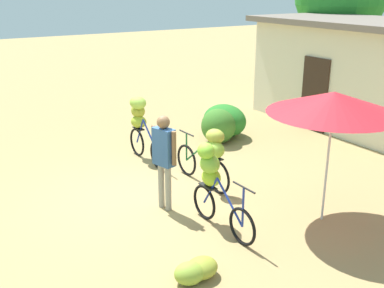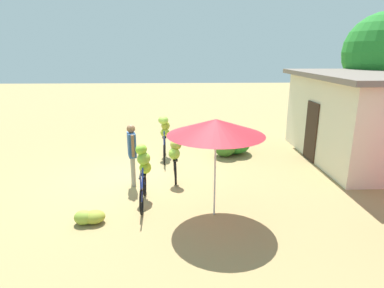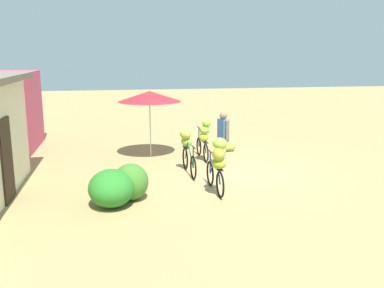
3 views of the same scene
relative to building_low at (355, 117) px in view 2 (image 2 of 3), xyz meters
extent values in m
plane|color=#A08654|center=(1.50, -7.20, -1.50)|extent=(60.00, 60.00, 0.00)
cube|color=beige|center=(0.00, 0.00, -0.10)|extent=(5.18, 2.85, 2.79)
cube|color=#72665B|center=(0.00, 0.00, 1.38)|extent=(5.68, 3.35, 0.16)
cube|color=#332319|center=(0.00, -1.44, -0.50)|extent=(0.90, 0.06, 2.00)
cylinder|color=brown|center=(-2.68, 2.34, -0.17)|extent=(0.32, 0.32, 2.64)
sphere|color=#247D28|center=(-2.68, 2.34, 2.10)|extent=(3.16, 3.16, 3.16)
ellipsoid|color=#287726|center=(-0.82, -3.87, -1.07)|extent=(1.27, 1.06, 0.86)
ellipsoid|color=#3C7527|center=(-0.46, -4.32, -1.05)|extent=(0.91, 0.85, 0.89)
cylinder|color=beige|center=(3.82, -5.15, -0.41)|extent=(0.04, 0.04, 2.17)
cone|color=red|center=(3.82, -5.15, 0.58)|extent=(2.12, 2.12, 0.35)
torus|color=black|center=(0.29, -6.45, -1.16)|extent=(0.67, 0.07, 0.67)
torus|color=black|center=(-0.72, -6.48, -1.16)|extent=(0.67, 0.07, 0.67)
cylinder|color=navy|center=(-0.54, -6.47, -0.85)|extent=(0.38, 0.05, 0.65)
cylinder|color=navy|center=(-0.04, -6.46, -0.85)|extent=(0.68, 0.05, 0.66)
cylinder|color=black|center=(0.29, -6.45, -0.56)|extent=(0.50, 0.04, 0.03)
cylinder|color=navy|center=(0.29, -6.45, -0.86)|extent=(0.04, 0.04, 0.60)
cube|color=black|center=(-0.62, -6.48, -0.80)|extent=(0.36, 0.15, 0.02)
ellipsoid|color=#95AA2B|center=(-0.63, -6.46, -0.65)|extent=(0.47, 0.42, 0.28)
ellipsoid|color=#989F2D|center=(-0.70, -6.43, -0.41)|extent=(0.39, 0.32, 0.32)
ellipsoid|color=#97C042|center=(-0.54, -6.50, -0.17)|extent=(0.46, 0.38, 0.28)
torus|color=black|center=(0.91, -6.11, -1.16)|extent=(0.68, 0.08, 0.67)
torus|color=black|center=(2.01, -6.06, -1.16)|extent=(0.68, 0.08, 0.67)
cylinder|color=#19592D|center=(1.81, -6.07, -0.86)|extent=(0.42, 0.05, 0.61)
cylinder|color=#19592D|center=(1.27, -6.09, -0.86)|extent=(0.74, 0.07, 0.62)
cylinder|color=black|center=(0.91, -6.11, -0.56)|extent=(0.50, 0.05, 0.03)
cylinder|color=#19592D|center=(0.91, -6.11, -0.86)|extent=(0.04, 0.04, 0.60)
cube|color=black|center=(1.90, -6.06, -0.79)|extent=(0.37, 0.16, 0.02)
ellipsoid|color=#8BB939|center=(1.92, -6.09, -0.62)|extent=(0.44, 0.38, 0.33)
ellipsoid|color=#99A337|center=(1.84, -6.04, -0.38)|extent=(0.45, 0.40, 0.28)
torus|color=black|center=(3.72, -6.82, -1.19)|extent=(0.62, 0.07, 0.62)
torus|color=black|center=(2.71, -6.85, -1.19)|extent=(0.62, 0.07, 0.62)
cylinder|color=navy|center=(2.89, -6.85, -0.90)|extent=(0.39, 0.05, 0.59)
cylinder|color=navy|center=(3.39, -6.83, -0.90)|extent=(0.68, 0.06, 0.60)
cylinder|color=black|center=(3.72, -6.82, -0.53)|extent=(0.50, 0.05, 0.03)
cylinder|color=navy|center=(3.72, -6.82, -0.86)|extent=(0.04, 0.04, 0.66)
cube|color=black|center=(2.81, -6.85, -0.85)|extent=(0.36, 0.15, 0.02)
ellipsoid|color=#99C327|center=(2.84, -6.80, -0.69)|extent=(0.38, 0.31, 0.30)
ellipsoid|color=#84BA36|center=(2.83, -6.83, -0.44)|extent=(0.46, 0.40, 0.31)
ellipsoid|color=#84C531|center=(2.80, -6.89, -0.22)|extent=(0.40, 0.35, 0.27)
ellipsoid|color=#8FAB38|center=(4.13, -8.04, -1.34)|extent=(0.45, 0.50, 0.31)
ellipsoid|color=#949E31|center=(4.10, -7.81, -1.35)|extent=(0.46, 0.52, 0.28)
cylinder|color=gray|center=(1.92, -7.26, -1.07)|extent=(0.11, 0.11, 0.84)
cylinder|color=gray|center=(2.10, -7.22, -1.07)|extent=(0.11, 0.11, 0.84)
cube|color=#33598C|center=(2.01, -7.24, -0.32)|extent=(0.44, 0.30, 0.67)
cylinder|color=brown|center=(1.77, -7.30, -0.28)|extent=(0.08, 0.08, 0.60)
cylinder|color=brown|center=(2.25, -7.18, -0.28)|extent=(0.08, 0.08, 0.60)
sphere|color=brown|center=(2.01, -7.24, 0.13)|extent=(0.23, 0.23, 0.23)
camera|label=1|loc=(8.60, -10.80, 2.33)|focal=42.85mm
camera|label=2|loc=(10.48, -5.92, 2.13)|focal=30.06mm
camera|label=3|loc=(-10.26, -4.07, 1.97)|focal=39.24mm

